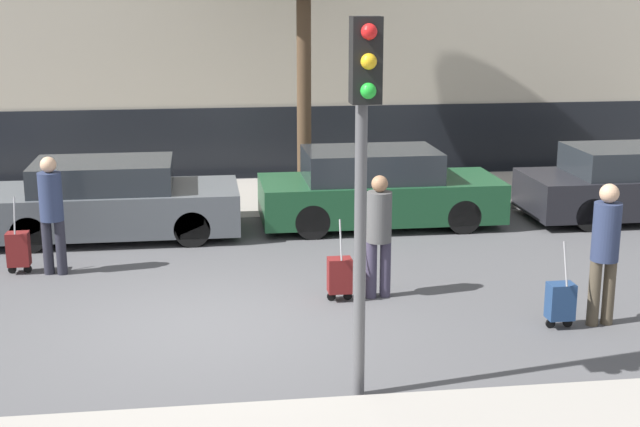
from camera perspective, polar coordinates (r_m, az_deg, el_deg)
name	(u,v)px	position (r m, az deg, el deg)	size (l,w,h in m)	color
ground_plane	(212,325)	(11.38, -6.94, -7.08)	(80.00, 80.00, 0.00)	#4C4C4F
sidewalk_far	(205,198)	(18.08, -7.36, 1.00)	(28.00, 3.00, 0.12)	gray
parked_car_1	(112,201)	(15.55, -13.16, 0.79)	(4.19, 1.79, 1.32)	#4C5156
parked_car_2	(377,190)	(15.96, 3.70, 1.53)	(4.26, 1.73, 1.38)	#194728
pedestrian_left	(51,208)	(13.59, -16.81, 0.34)	(0.35, 0.34, 1.77)	#23232D
trolley_left	(18,249)	(13.95, -18.75, -2.18)	(0.34, 0.29, 1.17)	maroon
pedestrian_center	(379,229)	(12.04, 3.80, -0.99)	(0.35, 0.34, 1.70)	#383347
trolley_center	(340,275)	(12.05, 1.27, -3.98)	(0.34, 0.29, 1.14)	maroon
pedestrian_right	(605,245)	(11.54, 17.79, -1.95)	(0.35, 0.34, 1.81)	#4C4233
trolley_right	(560,301)	(11.48, 15.14, -5.45)	(0.34, 0.29, 1.12)	navy
traffic_light	(363,135)	(8.52, 2.79, 5.04)	(0.28, 0.47, 3.85)	#515154
parked_bicycle	(339,172)	(18.32, 1.24, 2.66)	(1.77, 0.06, 0.96)	black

